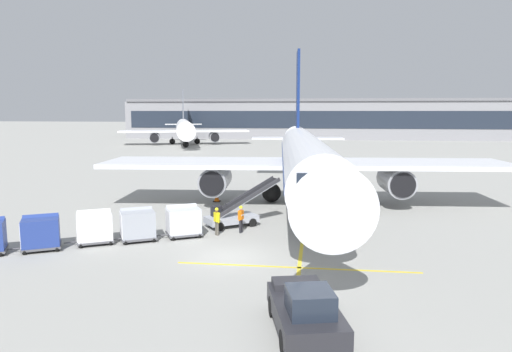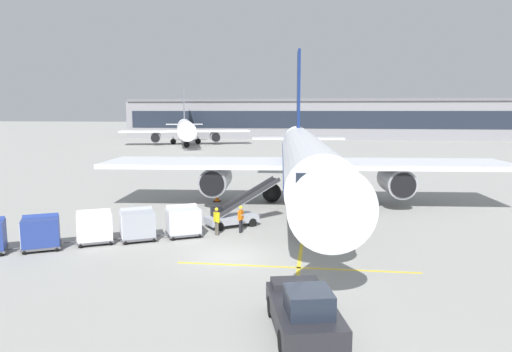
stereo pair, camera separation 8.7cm
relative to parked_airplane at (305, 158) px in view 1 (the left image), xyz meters
The scene contains 16 objects.
ground_plane 15.56m from the parked_airplane, 103.59° to the right, with size 600.00×600.00×0.00m, color gray.
parked_airplane is the anchor object (origin of this frame).
belt_loader 9.50m from the parked_airplane, 119.31° to the right, with size 5.00×4.08×3.12m.
baggage_cart_lead 13.32m from the parked_airplane, 122.92° to the right, with size 2.77×2.36×1.91m.
baggage_cart_second 15.68m from the parked_airplane, 128.04° to the right, with size 2.77×2.36×1.91m.
baggage_cart_third 17.80m from the parked_airplane, 131.92° to the right, with size 2.77×2.36×1.91m.
baggage_cart_fourth 20.52m from the parked_airplane, 133.97° to the right, with size 2.77×2.36×1.91m.
pushback_tug 22.82m from the parked_airplane, 88.34° to the right, with size 3.05×4.76×1.83m.
ground_crew_by_loader 13.75m from the parked_airplane, 125.41° to the right, with size 0.27×0.57×1.74m.
ground_crew_by_carts 10.68m from the parked_airplane, 111.15° to the right, with size 0.34×0.55×1.74m.
ground_crew_marshaller 11.91m from the parked_airplane, 116.17° to the right, with size 0.43×0.46×1.74m.
safety_cone_engine_keepout 8.19m from the parked_airplane, behind, with size 0.59×0.59×0.67m.
apron_guidance_line_lead_in 3.90m from the parked_airplane, 75.59° to the right, with size 0.20×110.00×0.01m.
apron_guidance_line_stop_bar 16.28m from the parked_airplane, 89.79° to the right, with size 12.00×0.20×0.01m.
terminal_building 95.88m from the parked_airplane, 86.10° to the left, with size 117.52×16.90×10.91m.
distant_airplane 72.55m from the parked_airplane, 113.71° to the left, with size 29.58×38.25×13.14m.
Camera 1 is at (4.48, -23.35, 7.63)m, focal length 32.79 mm.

